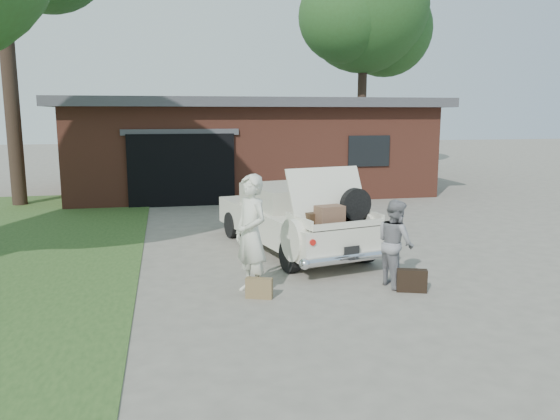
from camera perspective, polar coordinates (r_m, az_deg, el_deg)
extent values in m
plane|color=gray|center=(9.43, 0.76, -7.22)|extent=(90.00, 90.00, 0.00)
cube|color=brown|center=(20.55, -3.56, 6.41)|extent=(12.00, 7.00, 3.00)
cube|color=#4C4C51|center=(20.51, -3.61, 11.02)|extent=(12.80, 7.80, 0.30)
cube|color=black|center=(16.93, -10.24, 4.13)|extent=(3.20, 0.30, 2.20)
cube|color=#4C4C51|center=(16.78, -10.36, 8.02)|extent=(3.50, 0.12, 0.18)
cube|color=black|center=(18.01, 9.26, 6.11)|extent=(1.40, 0.08, 1.00)
cylinder|color=#38281E|center=(18.54, -26.33, 11.18)|extent=(0.44, 0.44, 6.99)
cylinder|color=#38281E|center=(27.56, 8.53, 10.59)|extent=(0.44, 0.44, 6.21)
sphere|color=#265523|center=(28.00, 8.79, 20.16)|extent=(6.11, 6.11, 6.11)
sphere|color=#265523|center=(28.92, 10.98, 17.99)|extent=(4.58, 4.58, 4.58)
sphere|color=#265523|center=(26.80, 6.77, 19.46)|extent=(4.27, 4.27, 4.27)
cube|color=silver|center=(11.36, 1.32, -1.33)|extent=(2.66, 4.74, 0.58)
cube|color=#B8B6A2|center=(11.51, 0.74, 1.42)|extent=(1.84, 2.07, 0.46)
cube|color=black|center=(12.28, -0.97, 1.88)|extent=(1.37, 0.38, 0.39)
cube|color=black|center=(10.76, 2.70, 0.71)|extent=(1.37, 0.38, 0.39)
cylinder|color=black|center=(9.76, 1.11, -4.83)|extent=(0.32, 0.62, 0.59)
cylinder|color=black|center=(10.52, 8.85, -3.85)|extent=(0.32, 0.62, 0.59)
cylinder|color=black|center=(12.49, -5.02, -1.56)|extent=(0.32, 0.62, 0.59)
cylinder|color=black|center=(13.09, 1.47, -0.98)|extent=(0.32, 0.62, 0.59)
cylinder|color=silver|center=(9.47, 7.44, -4.98)|extent=(1.82, 0.57, 0.16)
cylinder|color=#A5140F|center=(9.08, 3.35, -3.36)|extent=(0.12, 0.11, 0.11)
cylinder|color=#A5140F|center=(9.84, 10.90, -2.47)|extent=(0.12, 0.11, 0.11)
cube|color=black|center=(9.42, 7.51, -4.22)|extent=(0.30, 0.09, 0.15)
cube|color=black|center=(9.84, 5.70, -1.33)|extent=(1.57, 1.27, 0.04)
cube|color=silver|center=(9.48, 1.98, -1.17)|extent=(0.27, 0.97, 0.16)
cube|color=silver|center=(10.20, 9.17, -0.50)|extent=(0.27, 0.97, 0.16)
cube|color=silver|center=(9.42, 7.22, -1.55)|extent=(1.41, 0.37, 0.11)
cube|color=silver|center=(9.99, 4.95, 1.67)|extent=(1.57, 0.80, 0.95)
cube|color=#422E1C|center=(9.81, 4.10, -0.68)|extent=(0.65, 0.50, 0.19)
cube|color=brown|center=(9.58, 5.20, -0.52)|extent=(0.53, 0.41, 0.33)
cube|color=black|center=(10.01, 5.43, -0.54)|extent=(0.60, 0.46, 0.17)
cylinder|color=black|center=(9.96, 7.90, 0.59)|extent=(0.61, 0.27, 0.59)
imported|color=silver|center=(8.50, -3.05, -2.58)|extent=(0.70, 0.81, 1.89)
imported|color=gray|center=(9.12, 11.96, -3.38)|extent=(0.63, 0.76, 1.44)
cube|color=olive|center=(8.46, -2.20, -8.16)|extent=(0.43, 0.27, 0.32)
cube|color=black|center=(8.98, 13.60, -7.18)|extent=(0.50, 0.30, 0.37)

